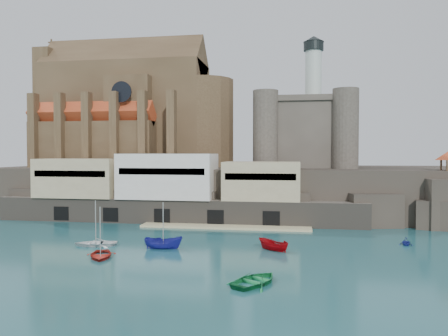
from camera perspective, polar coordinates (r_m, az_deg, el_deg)
ground at (r=60.51m, az=-4.53°, el=-10.59°), size 300.00×300.00×0.00m
promontory at (r=98.11m, az=0.88°, el=-2.83°), size 100.00×36.00×10.00m
quay at (r=84.32m, az=-7.51°, el=-2.86°), size 70.00×12.00×13.05m
church at (r=106.70m, az=-11.82°, el=6.76°), size 47.00×25.93×30.51m
castle_keep at (r=98.55m, az=10.47°, el=4.95°), size 21.20×21.20×29.30m
boat_0 at (r=58.25m, az=-15.83°, el=-11.16°), size 4.15×2.50×5.60m
boat_2 at (r=61.53m, az=-7.94°, el=-10.39°), size 2.23×2.18×5.34m
boat_3 at (r=45.61m, az=4.16°, el=-14.81°), size 4.53×3.37×6.27m
boat_5 at (r=60.34m, az=6.42°, el=-10.64°), size 2.54×2.52×4.78m
boat_6 at (r=65.65m, az=-16.39°, el=-9.67°), size 2.24×4.40×5.92m
boat_7 at (r=68.62m, az=22.67°, el=-9.23°), size 2.56×1.87×2.68m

